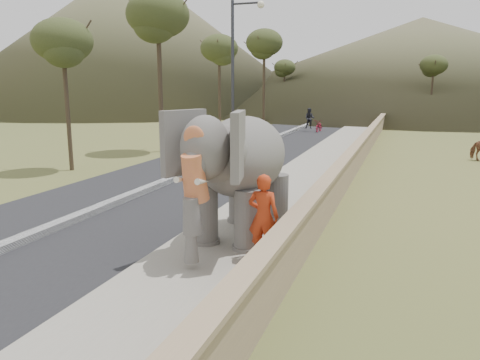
{
  "coord_description": "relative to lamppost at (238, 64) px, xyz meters",
  "views": [
    {
      "loc": [
        3.7,
        -11.25,
        3.86
      ],
      "look_at": [
        0.2,
        -1.41,
        1.7
      ],
      "focal_mm": 35.0,
      "sensor_mm": 36.0,
      "label": 1
    }
  ],
  "objects": [
    {
      "name": "lamppost",
      "position": [
        0.0,
        0.0,
        0.0
      ],
      "size": [
        1.76,
        0.36,
        8.0
      ],
      "color": "#323338",
      "rests_on": "ground"
    },
    {
      "name": "signboard",
      "position": [
        0.19,
        -0.4,
        -3.23
      ],
      "size": [
        0.6,
        0.08,
        2.4
      ],
      "color": "#2D2D33",
      "rests_on": "ground"
    },
    {
      "name": "ground",
      "position": [
        4.69,
        -12.08,
        -4.87
      ],
      "size": [
        160.0,
        160.0,
        0.0
      ],
      "primitive_type": "plane",
      "color": "olive",
      "rests_on": "ground"
    },
    {
      "name": "parapet",
      "position": [
        6.34,
        -2.08,
        -4.32
      ],
      "size": [
        0.3,
        120.0,
        1.1
      ],
      "primitive_type": "cube",
      "color": "tan",
      "rests_on": "ground"
    },
    {
      "name": "motorcyclist",
      "position": [
        1.35,
        14.7,
        -4.13
      ],
      "size": [
        1.55,
        1.87,
        1.93
      ],
      "color": "maroon",
      "rests_on": "ground"
    },
    {
      "name": "hill_far",
      "position": [
        9.69,
        57.92,
        2.13
      ],
      "size": [
        80.0,
        80.0,
        14.0
      ],
      "primitive_type": "cone",
      "color": "brown",
      "rests_on": "ground"
    },
    {
      "name": "walkway",
      "position": [
        4.69,
        -2.08,
        -4.8
      ],
      "size": [
        3.0,
        120.0,
        0.15
      ],
      "primitive_type": "cube",
      "color": "#9E9687",
      "rests_on": "ground"
    },
    {
      "name": "road",
      "position": [
        -0.31,
        -2.08,
        -4.86
      ],
      "size": [
        7.0,
        120.0,
        0.03
      ],
      "primitive_type": "cube",
      "color": "black",
      "rests_on": "ground"
    },
    {
      "name": "median",
      "position": [
        -0.31,
        -2.08,
        -4.76
      ],
      "size": [
        0.35,
        120.0,
        0.22
      ],
      "primitive_type": "cube",
      "color": "black",
      "rests_on": "ground"
    },
    {
      "name": "trees",
      "position": [
        6.85,
        15.58,
        -0.93
      ],
      "size": [
        47.78,
        43.64,
        9.28
      ],
      "color": "#473828",
      "rests_on": "ground"
    },
    {
      "name": "hill_left",
      "position": [
        -33.31,
        42.92,
        6.13
      ],
      "size": [
        60.0,
        60.0,
        22.0
      ],
      "primitive_type": "cone",
      "color": "brown",
      "rests_on": "ground"
    },
    {
      "name": "elephant_and_man",
      "position": [
        4.71,
        -12.73,
        -3.18
      ],
      "size": [
        2.55,
        4.47,
        3.11
      ],
      "color": "slate",
      "rests_on": "ground"
    }
  ]
}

